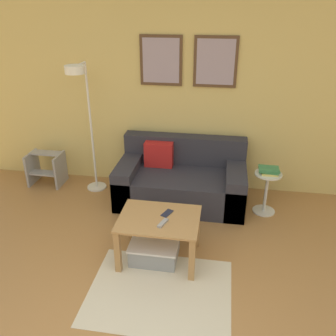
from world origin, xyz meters
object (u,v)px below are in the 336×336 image
Objects in this scene: storage_bin at (155,249)px; step_stool at (46,168)px; couch at (181,180)px; remote_control at (163,223)px; side_table at (266,189)px; cell_phone at (167,213)px; book_stack at (269,170)px; floor_lamp at (83,107)px; coffee_table at (159,227)px.

storage_bin is 2.23m from step_stool.
remote_control is at bearing -90.59° from couch.
remote_control is at bearing -36.74° from step_stool.
side_table is at bearing -5.31° from step_stool.
couch is 3.31× the size of storage_bin.
storage_bin is 3.40× the size of cell_phone.
side_table is 1.17× the size of step_stool.
book_stack is 1.54m from remote_control.
side_table is 1.42m from cell_phone.
floor_lamp reaches higher than remote_control.
couch is at bearing 171.85° from book_stack.
couch is 11.26× the size of cell_phone.
storage_bin is (-0.04, -0.01, -0.27)m from coffee_table.
floor_lamp reaches higher than side_table.
couch reaches higher than cell_phone.
remote_control reaches higher than coffee_table.
book_stack is (0.00, -0.01, 0.25)m from side_table.
side_table is 0.25m from book_stack.
book_stack is 1.41m from cell_phone.
floor_lamp is at bearing 178.12° from book_stack.
couch reaches higher than side_table.
storage_bin is at bearing -137.37° from side_table.
coffee_table is at bearing -44.78° from floor_lamp.
side_table is 2.15× the size of book_stack.
couch reaches higher than step_stool.
book_stack is (2.22, -0.07, -0.64)m from floor_lamp.
couch is at bearing 86.78° from coffee_table.
floor_lamp is at bearing 153.33° from remote_control.
step_stool is at bearing 174.55° from book_stack.
step_stool is at bearing 144.35° from coffee_table.
coffee_table is 1.73× the size of step_stool.
coffee_table is 2.26m from step_stool.
side_table reaches higher than remote_control.
floor_lamp is at bearing 178.30° from side_table.
book_stack is at bearing -83.34° from side_table.
cell_phone reaches higher than step_stool.
remote_control is at bearing -132.95° from book_stack.
side_table is at bearing -1.70° from floor_lamp.
step_stool reaches higher than storage_bin.
couch reaches higher than coffee_table.
coffee_table is 1.62× the size of storage_bin.
cell_phone is (0.06, 0.09, 0.10)m from coffee_table.
floor_lamp is (-1.12, 1.11, 0.83)m from coffee_table.
couch is at bearing -3.96° from step_stool.
step_stool is at bearing 162.35° from remote_control.
couch is 1.50m from floor_lamp.
couch reaches higher than book_stack.
book_stack is (1.10, 1.04, 0.19)m from coffee_table.
coffee_table is 1.53m from book_stack.
book_stack is 1.61× the size of remote_control.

